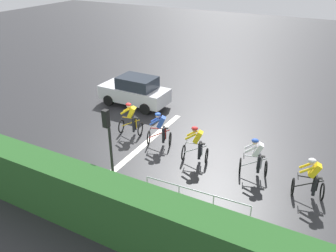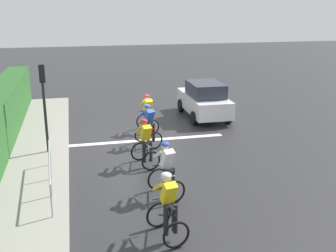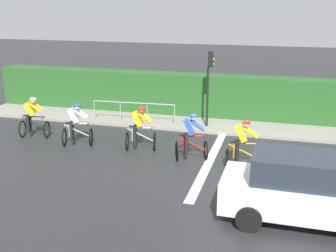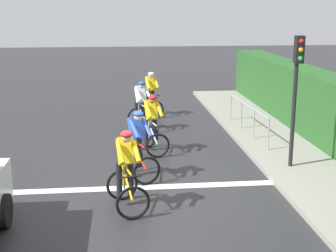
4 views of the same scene
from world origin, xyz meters
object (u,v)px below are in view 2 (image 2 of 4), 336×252
Objects in this scene: cyclist_fourth at (149,126)px; car_white at (204,100)px; pedestrian_railing_kerbside at (50,166)px; cyclist_lead at (168,208)px; cyclist_trailing at (148,114)px; cyclist_second at (166,171)px; cyclist_mid at (145,144)px; traffic_light_near_crossing at (44,96)px.

car_white is (-3.44, -3.60, 0.08)m from cyclist_fourth.
cyclist_fourth is at bearing -136.67° from pedestrian_railing_kerbside.
cyclist_fourth is at bearing -96.75° from cyclist_lead.
cyclist_lead reaches higher than pedestrian_railing_kerbside.
cyclist_trailing is at bearing 29.76° from car_white.
cyclist_fourth is 4.94m from pedestrian_railing_kerbside.
cyclist_second is 8.97m from car_white.
cyclist_mid is 3.38m from pedestrian_railing_kerbside.
cyclist_trailing is (-0.79, -3.84, 0.00)m from cyclist_mid.
cyclist_second is at bearing 85.88° from cyclist_fourth.
traffic_light_near_crossing reaches higher than cyclist_trailing.
cyclist_fourth is at bearing -94.12° from cyclist_second.
traffic_light_near_crossing is 3.63m from pedestrian_railing_kerbside.
cyclist_lead is 1.00× the size of cyclist_trailing.
cyclist_lead and cyclist_trailing have the same top height.
cyclist_fourth is (-0.33, -4.53, 0.00)m from cyclist_second.
cyclist_mid is (0.17, -2.50, 0.00)m from cyclist_second.
traffic_light_near_crossing reaches higher than cyclist_second.
cyclist_second is 6.37m from cyclist_trailing.
cyclist_second is 1.00× the size of cyclist_mid.
cyclist_second is at bearing 65.14° from car_white.
cyclist_fourth is 0.40× the size of car_white.
cyclist_second is at bearing 160.72° from pedestrian_railing_kerbside.
cyclist_fourth is at bearing 80.66° from cyclist_trailing.
cyclist_lead is 4.33m from pedestrian_railing_kerbside.
cyclist_lead is at bearing 77.83° from cyclist_second.
cyclist_lead is at bearing 67.64° from car_white.
traffic_light_near_crossing reaches higher than pedestrian_railing_kerbside.
pedestrian_railing_kerbside is (3.10, 1.35, -0.00)m from cyclist_mid.
cyclist_trailing is at bearing -95.61° from cyclist_second.
car_white is 9.92m from pedestrian_railing_kerbside.
pedestrian_railing_kerbside is at bearing -19.28° from cyclist_second.
pedestrian_railing_kerbside is at bearing -49.70° from cyclist_lead.
traffic_light_near_crossing is at bearing -65.45° from cyclist_lead.
cyclist_fourth is 1.00× the size of cyclist_trailing.
cyclist_lead is 1.00× the size of cyclist_mid.
traffic_light_near_crossing is at bearing -51.98° from cyclist_second.
pedestrian_railing_kerbside is (7.04, 6.99, -0.08)m from car_white.
cyclist_lead is 2.21m from cyclist_second.
cyclist_lead and cyclist_second have the same top height.
cyclist_fourth is at bearing 46.29° from car_white.
car_white reaches higher than cyclist_lead.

